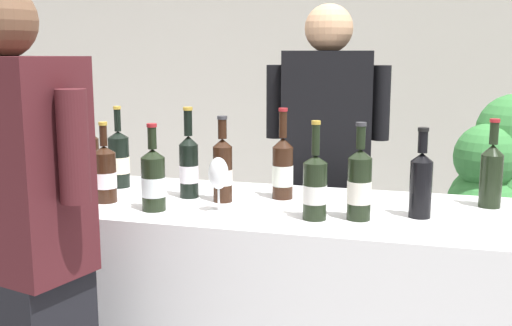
{
  "coord_description": "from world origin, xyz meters",
  "views": [
    {
      "loc": [
        0.6,
        -2.1,
        1.48
      ],
      "look_at": [
        0.02,
        0.0,
        1.09
      ],
      "focal_mm": 43.34,
      "sensor_mm": 36.0,
      "label": 1
    }
  ],
  "objects_px": {
    "wine_bottle_4": "(119,159)",
    "person_guest": "(18,284)",
    "wine_bottle_8": "(315,187)",
    "wine_bottle_10": "(283,168)",
    "wine_bottle_3": "(359,184)",
    "wine_bottle_6": "(105,174)",
    "wine_glass": "(218,176)",
    "potted_shrub": "(495,196)",
    "wine_bottle_5": "(153,180)",
    "person_server": "(326,196)",
    "wine_bottle_7": "(91,155)",
    "wine_bottle_2": "(491,173)",
    "wine_bottle_9": "(421,182)",
    "wine_bottle_0": "(222,169)",
    "ice_bucket": "(14,171)",
    "wine_bottle_1": "(189,165)"
  },
  "relations": [
    {
      "from": "person_server",
      "to": "wine_bottle_4",
      "type": "bearing_deg",
      "value": -146.04
    },
    {
      "from": "wine_bottle_3",
      "to": "wine_bottle_6",
      "type": "distance_m",
      "value": 0.92
    },
    {
      "from": "wine_glass",
      "to": "wine_bottle_6",
      "type": "bearing_deg",
      "value": 177.11
    },
    {
      "from": "wine_bottle_10",
      "to": "person_server",
      "type": "distance_m",
      "value": 0.58
    },
    {
      "from": "wine_bottle_9",
      "to": "wine_bottle_10",
      "type": "bearing_deg",
      "value": 164.21
    },
    {
      "from": "wine_bottle_3",
      "to": "wine_bottle_9",
      "type": "height_order",
      "value": "wine_bottle_3"
    },
    {
      "from": "wine_bottle_3",
      "to": "wine_bottle_10",
      "type": "height_order",
      "value": "wine_bottle_10"
    },
    {
      "from": "wine_bottle_3",
      "to": "wine_bottle_10",
      "type": "xyz_separation_m",
      "value": [
        -0.31,
        0.22,
        -0.0
      ]
    },
    {
      "from": "wine_bottle_4",
      "to": "wine_glass",
      "type": "bearing_deg",
      "value": -27.26
    },
    {
      "from": "wine_bottle_4",
      "to": "wine_bottle_5",
      "type": "xyz_separation_m",
      "value": [
        0.29,
        -0.31,
        -0.01
      ]
    },
    {
      "from": "wine_bottle_1",
      "to": "wine_bottle_5",
      "type": "bearing_deg",
      "value": -102.33
    },
    {
      "from": "wine_bottle_8",
      "to": "wine_bottle_10",
      "type": "bearing_deg",
      "value": 122.93
    },
    {
      "from": "wine_bottle_2",
      "to": "wine_bottle_5",
      "type": "xyz_separation_m",
      "value": [
        -1.13,
        -0.36,
        -0.01
      ]
    },
    {
      "from": "wine_bottle_2",
      "to": "wine_bottle_5",
      "type": "bearing_deg",
      "value": -162.36
    },
    {
      "from": "wine_bottle_0",
      "to": "wine_bottle_7",
      "type": "distance_m",
      "value": 0.68
    },
    {
      "from": "person_server",
      "to": "potted_shrub",
      "type": "relative_size",
      "value": 1.33
    },
    {
      "from": "wine_bottle_4",
      "to": "wine_bottle_7",
      "type": "relative_size",
      "value": 1.02
    },
    {
      "from": "wine_bottle_3",
      "to": "person_server",
      "type": "bearing_deg",
      "value": 106.78
    },
    {
      "from": "wine_bottle_10",
      "to": "potted_shrub",
      "type": "bearing_deg",
      "value": 53.59
    },
    {
      "from": "wine_bottle_10",
      "to": "wine_glass",
      "type": "height_order",
      "value": "wine_bottle_10"
    },
    {
      "from": "wine_bottle_0",
      "to": "wine_bottle_8",
      "type": "xyz_separation_m",
      "value": [
        0.37,
        -0.15,
        -0.01
      ]
    },
    {
      "from": "wine_bottle_5",
      "to": "person_server",
      "type": "xyz_separation_m",
      "value": [
        0.47,
        0.82,
        -0.22
      ]
    },
    {
      "from": "ice_bucket",
      "to": "person_server",
      "type": "height_order",
      "value": "person_server"
    },
    {
      "from": "person_guest",
      "to": "potted_shrub",
      "type": "xyz_separation_m",
      "value": [
        1.5,
        1.94,
        -0.08
      ]
    },
    {
      "from": "wine_bottle_0",
      "to": "wine_bottle_6",
      "type": "xyz_separation_m",
      "value": [
        -0.41,
        -0.11,
        -0.02
      ]
    },
    {
      "from": "wine_bottle_1",
      "to": "wine_bottle_6",
      "type": "height_order",
      "value": "wine_bottle_1"
    },
    {
      "from": "wine_bottle_2",
      "to": "person_server",
      "type": "relative_size",
      "value": 0.19
    },
    {
      "from": "wine_bottle_0",
      "to": "person_guest",
      "type": "distance_m",
      "value": 0.8
    },
    {
      "from": "wine_bottle_10",
      "to": "person_guest",
      "type": "relative_size",
      "value": 0.2
    },
    {
      "from": "wine_bottle_8",
      "to": "person_guest",
      "type": "xyz_separation_m",
      "value": [
        -0.79,
        -0.49,
        -0.24
      ]
    },
    {
      "from": "wine_bottle_1",
      "to": "person_server",
      "type": "xyz_separation_m",
      "value": [
        0.42,
        0.61,
        -0.23
      ]
    },
    {
      "from": "wine_bottle_1",
      "to": "wine_glass",
      "type": "height_order",
      "value": "wine_bottle_1"
    },
    {
      "from": "wine_bottle_6",
      "to": "wine_bottle_10",
      "type": "bearing_deg",
      "value": 20.32
    },
    {
      "from": "wine_bottle_5",
      "to": "wine_bottle_6",
      "type": "distance_m",
      "value": 0.23
    },
    {
      "from": "wine_bottle_4",
      "to": "person_guest",
      "type": "relative_size",
      "value": 0.2
    },
    {
      "from": "wine_bottle_9",
      "to": "wine_glass",
      "type": "bearing_deg",
      "value": -170.85
    },
    {
      "from": "wine_bottle_3",
      "to": "wine_bottle_7",
      "type": "xyz_separation_m",
      "value": [
        -1.16,
        0.3,
        -0.01
      ]
    },
    {
      "from": "wine_glass",
      "to": "wine_bottle_5",
      "type": "bearing_deg",
      "value": -169.12
    },
    {
      "from": "wine_bottle_7",
      "to": "wine_bottle_3",
      "type": "bearing_deg",
      "value": -14.65
    },
    {
      "from": "wine_bottle_5",
      "to": "person_guest",
      "type": "bearing_deg",
      "value": -116.84
    },
    {
      "from": "wine_bottle_4",
      "to": "wine_bottle_8",
      "type": "bearing_deg",
      "value": -17.96
    },
    {
      "from": "wine_bottle_1",
      "to": "wine_bottle_9",
      "type": "bearing_deg",
      "value": -4.31
    },
    {
      "from": "wine_bottle_5",
      "to": "wine_bottle_7",
      "type": "distance_m",
      "value": 0.59
    },
    {
      "from": "wine_bottle_9",
      "to": "potted_shrub",
      "type": "distance_m",
      "value": 1.42
    },
    {
      "from": "wine_glass",
      "to": "wine_bottle_9",
      "type": "bearing_deg",
      "value": 9.15
    },
    {
      "from": "wine_bottle_2",
      "to": "ice_bucket",
      "type": "relative_size",
      "value": 1.37
    },
    {
      "from": "wine_bottle_1",
      "to": "wine_bottle_6",
      "type": "xyz_separation_m",
      "value": [
        -0.27,
        -0.15,
        -0.02
      ]
    },
    {
      "from": "wine_bottle_4",
      "to": "potted_shrub",
      "type": "distance_m",
      "value": 1.98
    },
    {
      "from": "wine_bottle_7",
      "to": "wine_bottle_9",
      "type": "xyz_separation_m",
      "value": [
        1.35,
        -0.22,
        0.01
      ]
    },
    {
      "from": "ice_bucket",
      "to": "wine_bottle_9",
      "type": "bearing_deg",
      "value": 5.41
    }
  ]
}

